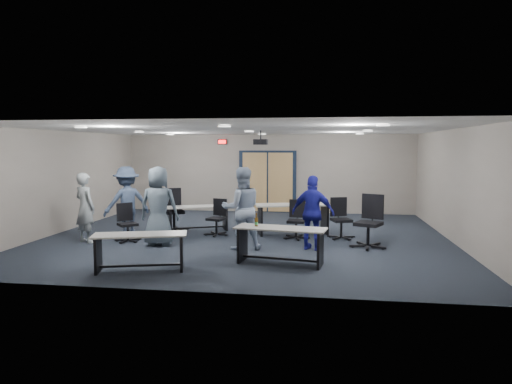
# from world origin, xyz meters

# --- Properties ---
(floor) EXTENTS (10.00, 10.00, 0.00)m
(floor) POSITION_xyz_m (0.00, 0.00, 0.00)
(floor) COLOR #1B212C
(floor) RESTS_ON ground
(back_wall) EXTENTS (10.00, 0.04, 2.70)m
(back_wall) POSITION_xyz_m (0.00, 4.50, 1.35)
(back_wall) COLOR gray
(back_wall) RESTS_ON floor
(front_wall) EXTENTS (10.00, 0.04, 2.70)m
(front_wall) POSITION_xyz_m (0.00, -4.50, 1.35)
(front_wall) COLOR gray
(front_wall) RESTS_ON floor
(left_wall) EXTENTS (0.04, 9.00, 2.70)m
(left_wall) POSITION_xyz_m (-5.00, 0.00, 1.35)
(left_wall) COLOR gray
(left_wall) RESTS_ON floor
(right_wall) EXTENTS (0.04, 9.00, 2.70)m
(right_wall) POSITION_xyz_m (5.00, 0.00, 1.35)
(right_wall) COLOR gray
(right_wall) RESTS_ON floor
(ceiling) EXTENTS (10.00, 9.00, 0.04)m
(ceiling) POSITION_xyz_m (0.00, 0.00, 2.70)
(ceiling) COLOR white
(ceiling) RESTS_ON back_wall
(double_door) EXTENTS (2.00, 0.07, 2.20)m
(double_door) POSITION_xyz_m (0.00, 4.46, 1.05)
(double_door) COLOR black
(double_door) RESTS_ON back_wall
(exit_sign) EXTENTS (0.32, 0.07, 0.18)m
(exit_sign) POSITION_xyz_m (-1.60, 4.44, 2.45)
(exit_sign) COLOR black
(exit_sign) RESTS_ON back_wall
(ceiling_projector) EXTENTS (0.35, 0.32, 0.37)m
(ceiling_projector) POSITION_xyz_m (0.30, 0.50, 2.40)
(ceiling_projector) COLOR black
(ceiling_projector) RESTS_ON ceiling
(ceiling_can_lights) EXTENTS (6.24, 5.74, 0.02)m
(ceiling_can_lights) POSITION_xyz_m (0.00, 0.25, 2.67)
(ceiling_can_lights) COLOR white
(ceiling_can_lights) RESTS_ON ceiling
(table_front_left) EXTENTS (1.78, 1.00, 0.69)m
(table_front_left) POSITION_xyz_m (-1.39, -3.44, 0.47)
(table_front_left) COLOR #B3B0A9
(table_front_left) RESTS_ON floor
(table_front_right) EXTENTS (1.83, 0.86, 0.98)m
(table_front_right) POSITION_xyz_m (1.10, -2.57, 0.49)
(table_front_right) COLOR #B3B0A9
(table_front_right) RESTS_ON floor
(table_back_left) EXTENTS (1.76, 1.19, 0.79)m
(table_back_left) POSITION_xyz_m (-1.42, 0.60, 0.47)
(table_back_left) COLOR #B3B0A9
(table_back_left) RESTS_ON floor
(table_back_right) EXTENTS (2.05, 1.17, 0.79)m
(table_back_right) POSITION_xyz_m (1.14, 0.54, 0.54)
(table_back_right) COLOR #B3B0A9
(table_back_right) RESTS_ON floor
(chair_back_a) EXTENTS (0.98, 0.98, 1.15)m
(chair_back_a) POSITION_xyz_m (-2.06, 0.47, 0.58)
(chair_back_a) COLOR black
(chair_back_a) RESTS_ON floor
(chair_back_b) EXTENTS (0.74, 0.74, 0.93)m
(chair_back_b) POSITION_xyz_m (-0.79, 0.05, 0.47)
(chair_back_b) COLOR black
(chair_back_b) RESTS_ON floor
(chair_back_c) EXTENTS (0.64, 0.64, 0.96)m
(chair_back_c) POSITION_xyz_m (1.27, -0.08, 0.48)
(chair_back_c) COLOR black
(chair_back_c) RESTS_ON floor
(chair_back_d) EXTENTS (0.81, 0.81, 1.01)m
(chair_back_d) POSITION_xyz_m (2.38, 0.09, 0.51)
(chair_back_d) COLOR black
(chair_back_d) RESTS_ON floor
(chair_loose_left) EXTENTS (0.82, 0.82, 0.92)m
(chair_loose_left) POSITION_xyz_m (-2.71, -1.04, 0.46)
(chair_loose_left) COLOR black
(chair_loose_left) RESTS_ON floor
(chair_loose_right) EXTENTS (1.01, 1.01, 1.20)m
(chair_loose_right) POSITION_xyz_m (2.94, -0.88, 0.60)
(chair_loose_right) COLOR black
(chair_loose_right) RESTS_ON floor
(person_gray) EXTENTS (0.72, 0.63, 1.67)m
(person_gray) POSITION_xyz_m (-3.68, -1.24, 0.84)
(person_gray) COLOR #96A0A4
(person_gray) RESTS_ON floor
(person_plaid) EXTENTS (0.92, 0.63, 1.83)m
(person_plaid) POSITION_xyz_m (-1.82, -1.30, 0.92)
(person_plaid) COLOR #50606E
(person_plaid) RESTS_ON floor
(person_lightblue) EXTENTS (1.07, 0.95, 1.83)m
(person_lightblue) POSITION_xyz_m (0.14, -1.40, 0.92)
(person_lightblue) COLOR #93A6C3
(person_lightblue) RESTS_ON floor
(person_navy) EXTENTS (1.04, 0.67, 1.65)m
(person_navy) POSITION_xyz_m (1.70, -1.23, 0.83)
(person_navy) COLOR navy
(person_navy) RESTS_ON floor
(person_back) EXTENTS (1.29, 1.28, 1.79)m
(person_back) POSITION_xyz_m (-2.95, -0.53, 0.89)
(person_back) COLOR #3B4C6B
(person_back) RESTS_ON floor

